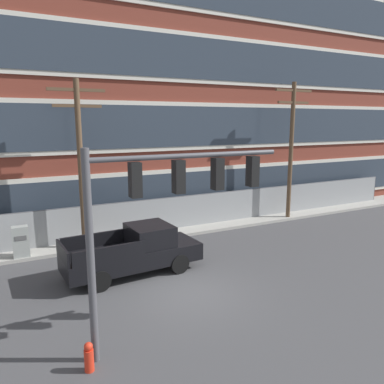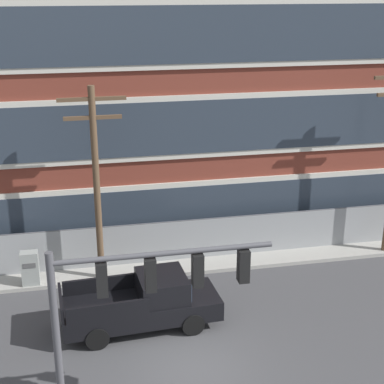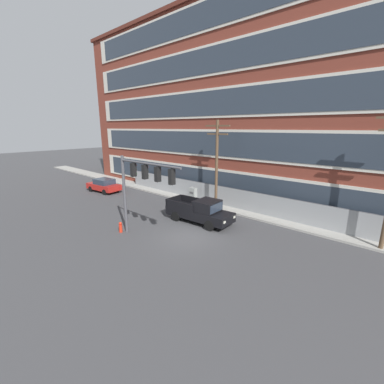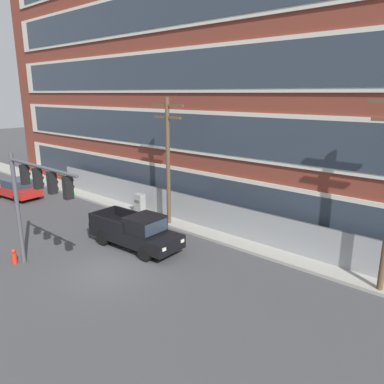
{
  "view_description": "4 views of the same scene",
  "coord_description": "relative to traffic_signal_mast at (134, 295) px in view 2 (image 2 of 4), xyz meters",
  "views": [
    {
      "loc": [
        -5.74,
        -11.27,
        6.17
      ],
      "look_at": [
        1.39,
        2.6,
        3.19
      ],
      "focal_mm": 35.0,
      "sensor_mm": 36.0,
      "label": 1
    },
    {
      "loc": [
        -3.18,
        -15.41,
        11.66
      ],
      "look_at": [
        1.12,
        5.42,
        3.98
      ],
      "focal_mm": 55.0,
      "sensor_mm": 36.0,
      "label": 2
    },
    {
      "loc": [
        11.23,
        -12.11,
        7.41
      ],
      "look_at": [
        -2.65,
        3.36,
        2.14
      ],
      "focal_mm": 24.0,
      "sensor_mm": 36.0,
      "label": 3
    },
    {
      "loc": [
        13.79,
        -9.56,
        8.23
      ],
      "look_at": [
        1.88,
        3.81,
        3.49
      ],
      "focal_mm": 35.0,
      "sensor_mm": 36.0,
      "label": 4
    }
  ],
  "objects": [
    {
      "name": "ground_plane",
      "position": [
        1.97,
        2.29,
        -4.15
      ],
      "size": [
        160.0,
        160.0,
        0.0
      ],
      "primitive_type": "plane",
      "color": "#424244"
    },
    {
      "name": "sidewalk_building_side",
      "position": [
        1.97,
        9.5,
        -4.07
      ],
      "size": [
        80.0,
        2.18,
        0.16
      ],
      "primitive_type": "cube",
      "color": "#9E9B93",
      "rests_on": "ground"
    },
    {
      "name": "brick_mill_building",
      "position": [
        2.56,
        15.0,
        5.49
      ],
      "size": [
        52.96,
        9.43,
        19.25
      ],
      "color": "brown",
      "rests_on": "ground"
    },
    {
      "name": "chain_link_fence",
      "position": [
        3.68,
        9.71,
        -3.14
      ],
      "size": [
        35.87,
        0.06,
        1.98
      ],
      "color": "gray",
      "rests_on": "ground"
    },
    {
      "name": "traffic_signal_mast",
      "position": [
        0.0,
        0.0,
        0.0
      ],
      "size": [
        5.69,
        0.43,
        5.54
      ],
      "color": "#4C4C51",
      "rests_on": "ground"
    },
    {
      "name": "pickup_truck_black",
      "position": [
        0.81,
        4.99,
        -3.21
      ],
      "size": [
        5.68,
        2.33,
        1.95
      ],
      "color": "black",
      "rests_on": "ground"
    },
    {
      "name": "utility_pole_near_corner",
      "position": [
        -0.48,
        8.74,
        0.33
      ],
      "size": [
        2.55,
        0.26,
        8.03
      ],
      "color": "brown",
      "rests_on": "ground"
    },
    {
      "name": "electrical_cabinet",
      "position": [
        -3.28,
        8.71,
        -3.36
      ],
      "size": [
        0.69,
        0.49,
        1.56
      ],
      "color": "#939993",
      "rests_on": "ground"
    }
  ]
}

